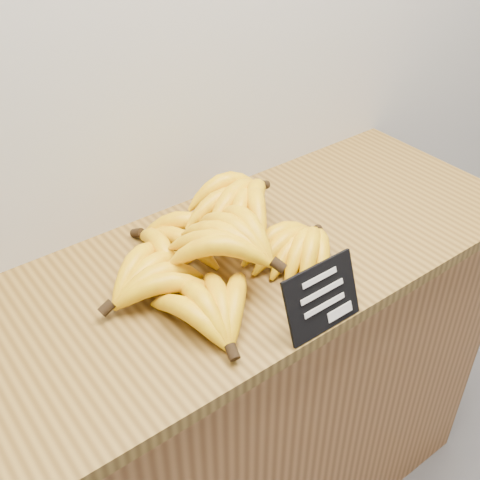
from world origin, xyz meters
The scene contains 4 objects.
counter centered at (0.14, 2.75, 0.45)m, with size 1.40×0.50×0.90m, color #996131.
counter_top centered at (0.14, 2.75, 0.92)m, with size 1.43×0.54×0.03m, color olive.
chalkboard_sign centered at (0.17, 2.51, 0.99)m, with size 0.16×0.01×0.13m, color black.
banana_pile centered at (0.12, 2.74, 0.99)m, with size 0.50×0.42×0.13m.
Camera 1 is at (-0.42, 1.96, 1.70)m, focal length 45.00 mm.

